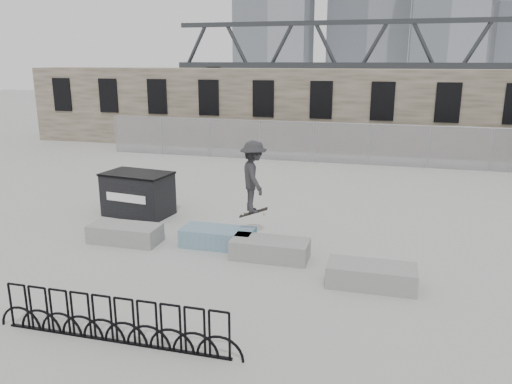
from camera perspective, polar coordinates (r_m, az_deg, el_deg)
ground at (r=13.57m, az=-1.74°, el=-6.76°), size 120.00×120.00×0.00m
stone_wall at (r=28.67m, az=7.76°, el=9.29°), size 36.00×2.58×4.50m
chainlink_fence at (r=25.15m, az=6.53°, el=5.74°), size 22.06×0.06×2.02m
planter_far_left at (r=14.60m, az=-14.73°, el=-4.52°), size 2.00×0.90×0.51m
planter_center_left at (r=13.87m, az=-4.38°, el=-5.10°), size 2.00×0.90×0.51m
planter_center_right at (r=13.01m, az=1.61°, el=-6.44°), size 2.00×0.90×0.51m
planter_offset at (r=11.80m, az=13.05°, el=-9.18°), size 2.00×0.90×0.51m
dumpster at (r=16.90m, az=-13.33°, el=-0.19°), size 2.33×1.60×1.43m
bike_rack at (r=9.68m, az=-15.96°, el=-13.93°), size 4.94×0.08×0.90m
truss_bridge at (r=67.37m, az=21.07°, el=13.24°), size 70.00×3.00×9.80m
skateboarder at (r=13.26m, az=-0.29°, el=1.75°), size 1.23×1.44×2.10m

